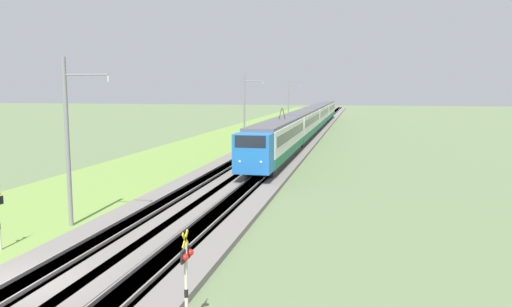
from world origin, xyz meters
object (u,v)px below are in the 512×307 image
(crossing_signal_far, at_px, (186,272))
(catenary_mast_near, at_px, (68,141))
(catenary_mast_mid, at_px, (245,108))
(catenary_mast_far, at_px, (289,102))
(passenger_train, at_px, (311,119))

(crossing_signal_far, bearing_deg, catenary_mast_near, 135.70)
(crossing_signal_far, distance_m, catenary_mast_mid, 49.63)
(catenary_mast_near, xyz_separation_m, catenary_mast_far, (78.38, -0.00, -0.04))
(passenger_train, xyz_separation_m, crossing_signal_far, (-64.81, -2.84, -0.57))
(catenary_mast_far, bearing_deg, crossing_signal_far, -173.73)
(catenary_mast_near, xyz_separation_m, catenary_mast_mid, (39.19, 0.00, 0.13))
(passenger_train, relative_size, catenary_mast_mid, 9.61)
(passenger_train, distance_m, crossing_signal_far, 64.88)
(crossing_signal_far, height_order, catenary_mast_far, catenary_mast_far)
(crossing_signal_far, relative_size, catenary_mast_far, 0.36)
(passenger_train, bearing_deg, crossing_signal_far, 2.51)
(catenary_mast_mid, height_order, catenary_mast_far, catenary_mast_mid)
(crossing_signal_far, bearing_deg, passenger_train, 92.51)
(crossing_signal_far, distance_m, catenary_mast_near, 13.74)
(crossing_signal_far, relative_size, catenary_mast_near, 0.36)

